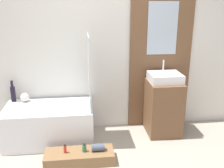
# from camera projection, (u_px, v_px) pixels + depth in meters

# --- Properties ---
(wall_tiled_back) EXTENTS (4.20, 0.06, 2.60)m
(wall_tiled_back) POSITION_uv_depth(u_px,v_px,m) (100.00, 45.00, 3.83)
(wall_tiled_back) COLOR silver
(wall_tiled_back) RESTS_ON ground_plane
(wall_wood_accent) EXTENTS (0.94, 0.04, 2.60)m
(wall_wood_accent) POSITION_uv_depth(u_px,v_px,m) (161.00, 43.00, 3.88)
(wall_wood_accent) COLOR brown
(wall_wood_accent) RESTS_ON ground_plane
(bathtub) EXTENTS (1.21, 0.69, 0.52)m
(bathtub) POSITION_uv_depth(u_px,v_px,m) (50.00, 124.00, 3.70)
(bathtub) COLOR white
(bathtub) RESTS_ON ground_plane
(glass_shower_screen) EXTENTS (0.01, 0.53, 0.98)m
(glass_shower_screen) POSITION_uv_depth(u_px,v_px,m) (89.00, 72.00, 3.47)
(glass_shower_screen) COLOR silver
(glass_shower_screen) RESTS_ON bathtub
(wooden_step_bench) EXTENTS (0.85, 0.31, 0.14)m
(wooden_step_bench) POSITION_uv_depth(u_px,v_px,m) (79.00, 157.00, 3.25)
(wooden_step_bench) COLOR olive
(wooden_step_bench) RESTS_ON ground_plane
(vanity_cabinet) EXTENTS (0.48, 0.51, 0.80)m
(vanity_cabinet) POSITION_uv_depth(u_px,v_px,m) (163.00, 107.00, 3.90)
(vanity_cabinet) COLOR brown
(vanity_cabinet) RESTS_ON ground_plane
(sink) EXTENTS (0.45, 0.39, 0.30)m
(sink) POSITION_uv_depth(u_px,v_px,m) (165.00, 78.00, 3.76)
(sink) COLOR white
(sink) RESTS_ON vanity_cabinet
(vase_tall_dark) EXTENTS (0.07, 0.07, 0.31)m
(vase_tall_dark) POSITION_uv_depth(u_px,v_px,m) (13.00, 93.00, 3.76)
(vase_tall_dark) COLOR black
(vase_tall_dark) RESTS_ON bathtub
(vase_round_light) EXTENTS (0.13, 0.13, 0.13)m
(vase_round_light) POSITION_uv_depth(u_px,v_px,m) (25.00, 97.00, 3.77)
(vase_round_light) COLOR silver
(vase_round_light) RESTS_ON bathtub
(bottle_soap_primary) EXTENTS (0.04, 0.04, 0.11)m
(bottle_soap_primary) POSITION_uv_depth(u_px,v_px,m) (65.00, 149.00, 3.20)
(bottle_soap_primary) COLOR red
(bottle_soap_primary) RESTS_ON wooden_step_bench
(bottle_soap_secondary) EXTENTS (0.05, 0.05, 0.10)m
(bottle_soap_secondary) POSITION_uv_depth(u_px,v_px,m) (84.00, 148.00, 3.22)
(bottle_soap_secondary) COLOR #38704C
(bottle_soap_secondary) RESTS_ON wooden_step_bench
(towel_roll) EXTENTS (0.16, 0.09, 0.09)m
(towel_roll) POSITION_uv_depth(u_px,v_px,m) (98.00, 147.00, 3.24)
(towel_roll) COLOR #4C5666
(towel_roll) RESTS_ON wooden_step_bench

